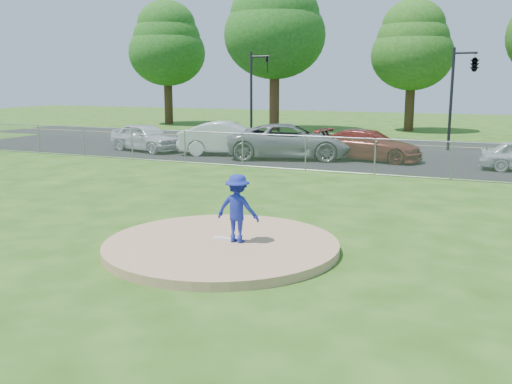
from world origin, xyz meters
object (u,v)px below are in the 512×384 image
Objects in this scene: traffic_signal_left at (255,88)px; parked_car_white at (229,139)px; traffic_cone at (239,148)px; pitcher at (238,208)px; parked_car_gray at (290,141)px; tree_center at (413,45)px; parked_car_silver at (146,137)px; tree_left at (275,22)px; traffic_signal_center at (472,66)px; parked_car_darkred at (369,145)px; tree_far_left at (167,43)px.

traffic_signal_left reaches higher than parked_car_white.
traffic_cone is 0.13× the size of parked_car_white.
parked_car_gray is (-4.30, 15.25, -0.11)m from pitcher.
tree_center is at bearing -35.89° from parked_car_white.
pitcher is 19.57m from parked_car_silver.
pitcher is (9.11, -21.86, -2.38)m from traffic_signal_left.
parked_car_silver is 0.72× the size of parked_car_gray.
traffic_signal_center is at bearing -31.02° from tree_left.
traffic_signal_left is 1.09× the size of parked_car_darkred.
pitcher is (-3.62, -21.86, -3.63)m from traffic_signal_center.
traffic_signal_center is at bearing -29.95° from parked_car_darkred.
traffic_cone is at bearing -79.34° from parked_car_white.
parked_car_darkred is at bearing -100.32° from parked_car_white.
traffic_signal_center reaches higher than parked_car_darkred.
tree_far_left is at bearing -177.27° from tree_center.
parked_car_white reaches higher than parked_car_silver.
tree_center is (10.00, 3.00, -1.77)m from tree_left.
tree_center reaches higher than traffic_cone.
pitcher is at bearing -69.81° from tree_left.
parked_car_silver is 12.16m from parked_car_darkred.
tree_left reaches higher than pitcher.
tree_left is at bearing 103.96° from traffic_signal_left.
traffic_signal_left is 7.27m from traffic_cone.
tree_left is at bearing 104.98° from traffic_cone.
parked_car_gray reaches higher than parked_car_white.
tree_left is 2.24× the size of traffic_signal_left.
parked_car_darkred is (8.58, -5.75, -2.61)m from traffic_signal_left.
traffic_signal_left is at bearing 180.00° from traffic_signal_center.
traffic_signal_center is (12.73, -0.00, 1.25)m from traffic_signal_left.
tree_center is 34.33m from pitcher.
tree_center reaches higher than parked_car_white.
traffic_signal_center is (14.97, -9.00, -3.63)m from tree_left.
tree_left reaches higher than parked_car_darkred.
tree_far_left is 15.66× the size of traffic_cone.
traffic_signal_center is 22.45m from pitcher.
traffic_signal_center reaches higher than traffic_cone.
traffic_cone is at bearing -68.72° from parked_car_silver.
pitcher is at bearing -87.72° from tree_center.
parked_car_gray is (4.82, -6.61, -2.49)m from traffic_signal_left.
tree_center is at bearing 112.49° from traffic_signal_center.
parked_car_gray is at bearing -107.23° from parked_car_white.
traffic_signal_left and traffic_signal_center have the same top height.
parked_car_silver is at bearing -156.95° from traffic_signal_center.
traffic_signal_left is (2.24, -9.00, -4.88)m from tree_left.
parked_car_silver is at bearing -174.00° from traffic_cone.
traffic_cone is at bearing -48.96° from tree_far_left.
traffic_signal_center reaches higher than parked_car_gray.
parked_car_silver reaches higher than traffic_cone.
pitcher is at bearing 178.81° from parked_car_gray.
tree_far_left is 21.33m from parked_car_silver.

